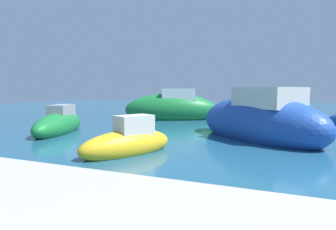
{
  "coord_description": "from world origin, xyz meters",
  "views": [
    {
      "loc": [
        -3.97,
        -6.0,
        1.96
      ],
      "look_at": [
        -9.75,
        8.92,
        0.45
      ],
      "focal_mm": 28.59,
      "sensor_mm": 36.0,
      "label": 1
    }
  ],
  "objects_px": {
    "moored_boat_0": "(171,109)",
    "moored_boat_8": "(59,124)",
    "moored_boat_3": "(259,121)",
    "moored_boat_6": "(128,142)",
    "moored_boat_4": "(269,112)"
  },
  "relations": [
    {
      "from": "moored_boat_0",
      "to": "moored_boat_6",
      "type": "distance_m",
      "value": 9.98
    },
    {
      "from": "moored_boat_3",
      "to": "moored_boat_8",
      "type": "distance_m",
      "value": 8.83
    },
    {
      "from": "moored_boat_0",
      "to": "moored_boat_8",
      "type": "distance_m",
      "value": 7.79
    },
    {
      "from": "moored_boat_0",
      "to": "moored_boat_8",
      "type": "bearing_deg",
      "value": 47.83
    },
    {
      "from": "moored_boat_8",
      "to": "moored_boat_3",
      "type": "bearing_deg",
      "value": 81.7
    },
    {
      "from": "moored_boat_3",
      "to": "moored_boat_8",
      "type": "height_order",
      "value": "moored_boat_3"
    },
    {
      "from": "moored_boat_0",
      "to": "moored_boat_6",
      "type": "relative_size",
      "value": 2.04
    },
    {
      "from": "moored_boat_3",
      "to": "moored_boat_6",
      "type": "height_order",
      "value": "moored_boat_3"
    },
    {
      "from": "moored_boat_4",
      "to": "moored_boat_8",
      "type": "height_order",
      "value": "moored_boat_8"
    },
    {
      "from": "moored_boat_3",
      "to": "moored_boat_6",
      "type": "relative_size",
      "value": 1.91
    },
    {
      "from": "moored_boat_4",
      "to": "moored_boat_6",
      "type": "relative_size",
      "value": 0.98
    },
    {
      "from": "moored_boat_0",
      "to": "moored_boat_3",
      "type": "distance_m",
      "value": 8.08
    },
    {
      "from": "moored_boat_3",
      "to": "moored_boat_4",
      "type": "height_order",
      "value": "moored_boat_3"
    },
    {
      "from": "moored_boat_4",
      "to": "moored_boat_8",
      "type": "bearing_deg",
      "value": -131.69
    },
    {
      "from": "moored_boat_8",
      "to": "moored_boat_4",
      "type": "bearing_deg",
      "value": 123.34
    }
  ]
}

